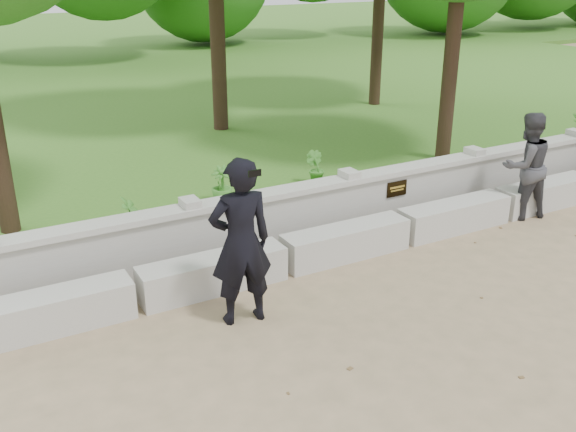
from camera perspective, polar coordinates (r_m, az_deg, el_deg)
name	(u,v)px	position (r m, az deg, el deg)	size (l,w,h in m)	color
ground	(498,297)	(8.43, 18.14, -6.89)	(80.00, 80.00, 0.00)	#A08662
lawn	(149,94)	(20.06, -12.23, 10.53)	(40.00, 22.00, 0.25)	#36681F
concrete_bench	(403,229)	(9.56, 10.15, -1.10)	(11.90, 0.45, 0.45)	#B7B5AD
parapet_wall	(375,199)	(9.98, 7.75, 1.53)	(12.50, 0.35, 0.90)	#ACAAA3
man_main	(241,242)	(7.13, -4.23, -2.35)	(0.77, 0.68, 1.96)	black
visitor_left	(526,166)	(10.84, 20.38, 4.19)	(0.93, 0.78, 1.72)	#3A3A3E
shrub_a	(131,219)	(9.05, -13.82, -0.30)	(0.35, 0.24, 0.67)	#43872D
shrub_b	(315,168)	(11.10, 2.42, 4.26)	(0.33, 0.27, 0.60)	#43872D
shrub_d	(222,185)	(10.30, -5.91, 2.79)	(0.34, 0.30, 0.61)	#43872D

